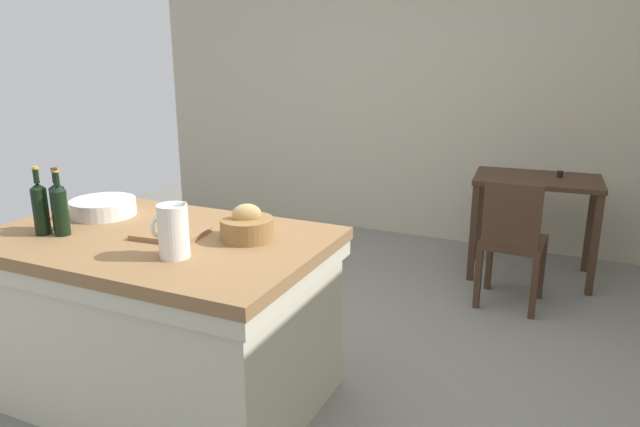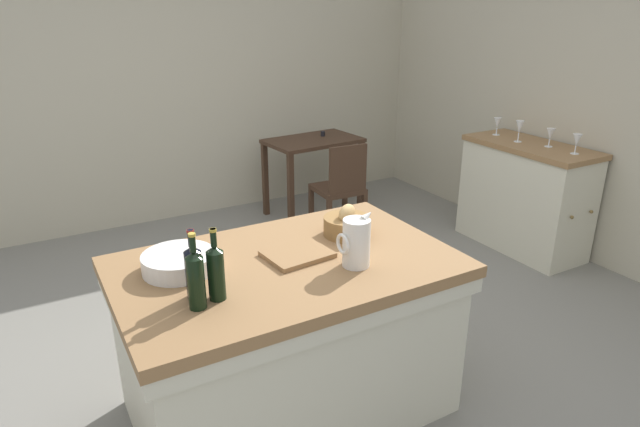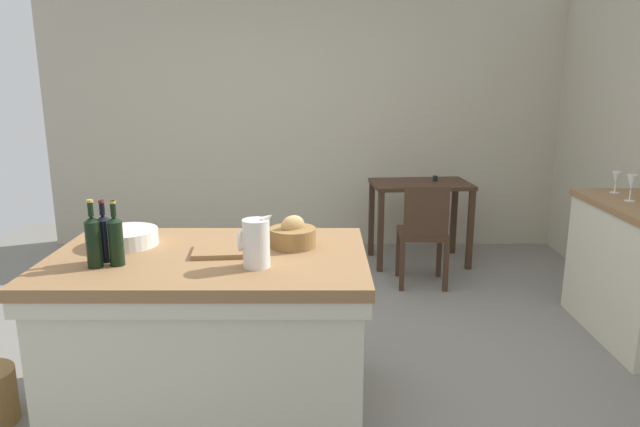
{
  "view_description": "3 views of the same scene",
  "coord_description": "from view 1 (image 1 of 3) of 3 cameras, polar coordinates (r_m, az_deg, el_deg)",
  "views": [
    {
      "loc": [
        1.39,
        -2.65,
        1.76
      ],
      "look_at": [
        0.05,
        0.28,
        0.82
      ],
      "focal_mm": 33.47,
      "sensor_mm": 36.0,
      "label": 1
    },
    {
      "loc": [
        -1.47,
        -2.66,
        2.02
      ],
      "look_at": [
        0.12,
        0.13,
        0.78
      ],
      "focal_mm": 30.71,
      "sensor_mm": 36.0,
      "label": 2
    },
    {
      "loc": [
        0.13,
        -3.35,
        1.76
      ],
      "look_at": [
        0.14,
        0.25,
        0.89
      ],
      "focal_mm": 32.42,
      "sensor_mm": 36.0,
      "label": 3
    }
  ],
  "objects": [
    {
      "name": "wine_bottle_amber",
      "position": [
        3.15,
        -23.73,
        0.76
      ],
      "size": [
        0.07,
        0.07,
        0.31
      ],
      "color": "black",
      "rests_on": "island_table"
    },
    {
      "name": "pitcher",
      "position": [
        2.59,
        -13.87,
        -1.57
      ],
      "size": [
        0.17,
        0.13,
        0.27
      ],
      "color": "silver",
      "rests_on": "island_table"
    },
    {
      "name": "wine_bottle_green",
      "position": [
        3.11,
        -25.18,
        0.55
      ],
      "size": [
        0.07,
        0.07,
        0.33
      ],
      "color": "black",
      "rests_on": "island_table"
    },
    {
      "name": "wooden_chair",
      "position": [
        4.16,
        17.91,
        -2.4
      ],
      "size": [
        0.42,
        0.42,
        0.89
      ],
      "color": "#3D281C",
      "rests_on": "ground"
    },
    {
      "name": "island_table",
      "position": [
        3.08,
        -14.89,
        -9.06
      ],
      "size": [
        1.61,
        1.02,
        0.86
      ],
      "color": "olive",
      "rests_on": "ground"
    },
    {
      "name": "wall_back",
      "position": [
        5.45,
        9.84,
        11.25
      ],
      "size": [
        5.32,
        0.12,
        2.6
      ],
      "primitive_type": "cube",
      "color": "#B2AA93",
      "rests_on": "ground"
    },
    {
      "name": "bread_basket",
      "position": [
        2.78,
        -7.0,
        -1.26
      ],
      "size": [
        0.25,
        0.25,
        0.17
      ],
      "color": "olive",
      "rests_on": "island_table"
    },
    {
      "name": "cutting_board",
      "position": [
        2.91,
        -14.06,
        -1.87
      ],
      "size": [
        0.33,
        0.27,
        0.02
      ],
      "primitive_type": "cube",
      "rotation": [
        0.0,
        0.0,
        0.1
      ],
      "color": "olive",
      "rests_on": "island_table"
    },
    {
      "name": "wash_bowl",
      "position": [
        3.35,
        -20.01,
        0.56
      ],
      "size": [
        0.34,
        0.34,
        0.09
      ],
      "primitive_type": "cylinder",
      "color": "silver",
      "rests_on": "island_table"
    },
    {
      "name": "writing_desk",
      "position": [
        4.73,
        19.98,
        1.74
      ],
      "size": [
        0.94,
        0.63,
        0.83
      ],
      "color": "#3D281C",
      "rests_on": "ground"
    },
    {
      "name": "ground_plane",
      "position": [
        3.47,
        -2.8,
        -14.17
      ],
      "size": [
        6.76,
        6.76,
        0.0
      ],
      "primitive_type": "plane",
      "color": "slate"
    },
    {
      "name": "wine_bottle_dark",
      "position": [
        3.06,
        -23.59,
        0.41
      ],
      "size": [
        0.07,
        0.07,
        0.32
      ],
      "color": "black",
      "rests_on": "island_table"
    }
  ]
}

